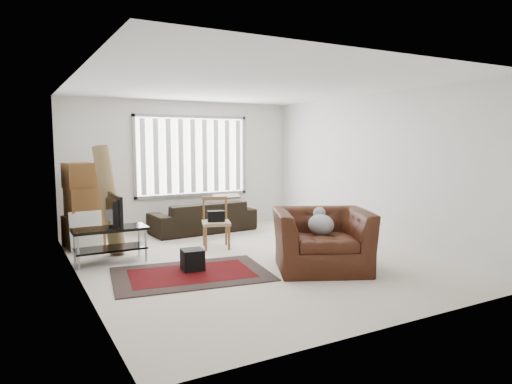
% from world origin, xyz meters
% --- Properties ---
extents(room, '(6.00, 6.02, 2.71)m').
position_xyz_m(room, '(0.03, 0.51, 1.76)').
color(room, beige).
rests_on(room, ground).
extents(persian_rug, '(2.32, 1.72, 0.02)m').
position_xyz_m(persian_rug, '(-1.09, -0.32, 0.01)').
color(persian_rug, black).
rests_on(persian_rug, ground).
extents(tv_stand, '(1.10, 0.49, 0.55)m').
position_xyz_m(tv_stand, '(-1.95, 0.89, 0.40)').
color(tv_stand, black).
rests_on(tv_stand, ground).
extents(tv, '(0.12, 0.89, 0.51)m').
position_xyz_m(tv, '(-1.95, 0.89, 0.81)').
color(tv, black).
rests_on(tv, tv_stand).
extents(subwoofer, '(0.33, 0.33, 0.30)m').
position_xyz_m(subwoofer, '(-1.01, -0.15, 0.17)').
color(subwoofer, black).
rests_on(subwoofer, persian_rug).
extents(moving_boxes, '(0.69, 0.65, 1.49)m').
position_xyz_m(moving_boxes, '(-2.15, 2.24, 0.69)').
color(moving_boxes, brown).
rests_on(moving_boxes, ground).
extents(white_flatpack, '(0.54, 0.23, 0.68)m').
position_xyz_m(white_flatpack, '(-2.15, 1.90, 0.34)').
color(white_flatpack, silver).
rests_on(white_flatpack, ground).
extents(rolled_rug, '(0.53, 0.68, 1.81)m').
position_xyz_m(rolled_rug, '(-1.83, 1.50, 0.90)').
color(rolled_rug, olive).
rests_on(rolled_rug, ground).
extents(sofa, '(2.19, 1.05, 0.82)m').
position_xyz_m(sofa, '(0.22, 2.45, 0.41)').
color(sofa, black).
rests_on(sofa, ground).
extents(side_chair, '(0.60, 0.60, 0.88)m').
position_xyz_m(side_chair, '(-0.11, 1.03, 0.49)').
color(side_chair, '#8D7A5D').
rests_on(side_chair, ground).
extents(armchair, '(1.72, 1.63, 1.00)m').
position_xyz_m(armchair, '(0.69, -0.97, 0.50)').
color(armchair, '#35160B').
rests_on(armchair, ground).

